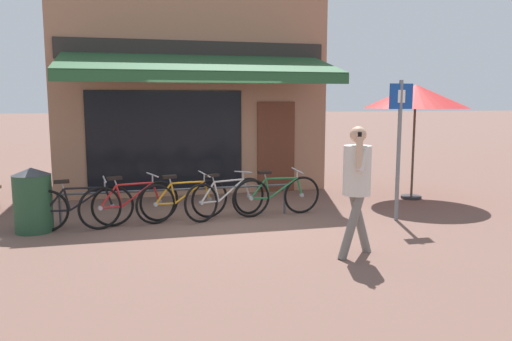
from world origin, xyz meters
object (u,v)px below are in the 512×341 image
at_px(pedestrian_adult, 357,177).
at_px(parking_sign, 399,136).
at_px(bicycle_green, 277,195).
at_px(bicycle_black, 80,207).
at_px(bicycle_orange, 183,200).
at_px(cafe_parasol, 416,97).
at_px(bicycle_red, 130,203).
at_px(bicycle_silver, 226,198).
at_px(litter_bin, 33,200).

height_order(pedestrian_adult, parking_sign, parking_sign).
xyz_separation_m(bicycle_green, parking_sign, (1.99, -0.86, 1.13)).
relative_size(bicycle_black, pedestrian_adult, 0.97).
distance_m(bicycle_black, parking_sign, 5.61).
relative_size(bicycle_orange, cafe_parasol, 0.69).
relative_size(bicycle_red, bicycle_silver, 1.03).
xyz_separation_m(bicycle_red, bicycle_silver, (1.69, 0.15, -0.02)).
relative_size(pedestrian_adult, cafe_parasol, 0.73).
relative_size(bicycle_black, bicycle_silver, 1.07).
xyz_separation_m(bicycle_orange, bicycle_silver, (0.78, 0.06, -0.01)).
bearing_deg(bicycle_orange, litter_bin, 168.48).
bearing_deg(bicycle_black, parking_sign, -14.31).
relative_size(bicycle_orange, pedestrian_adult, 0.94).
bearing_deg(bicycle_orange, pedestrian_adult, -65.31).
xyz_separation_m(bicycle_orange, parking_sign, (3.72, -0.85, 1.14)).
bearing_deg(bicycle_green, bicycle_orange, 175.07).
height_order(bicycle_green, litter_bin, litter_bin).
height_order(bicycle_silver, litter_bin, litter_bin).
height_order(bicycle_red, cafe_parasol, cafe_parasol).
bearing_deg(bicycle_orange, bicycle_silver, -10.21).
bearing_deg(bicycle_red, litter_bin, 162.41).
distance_m(litter_bin, cafe_parasol, 7.76).
relative_size(bicycle_black, bicycle_green, 1.01).
bearing_deg(bicycle_black, pedestrian_adult, -39.36).
distance_m(bicycle_black, bicycle_green, 3.46).
bearing_deg(litter_bin, pedestrian_adult, -28.32).
bearing_deg(parking_sign, bicycle_green, 156.72).
bearing_deg(bicycle_silver, litter_bin, 159.11).
height_order(bicycle_orange, parking_sign, parking_sign).
distance_m(bicycle_red, bicycle_silver, 1.70).
xyz_separation_m(bicycle_red, bicycle_orange, (0.91, 0.09, -0.01)).
bearing_deg(bicycle_red, cafe_parasol, -10.11).
bearing_deg(bicycle_orange, cafe_parasol, -4.92).
distance_m(bicycle_green, litter_bin, 4.18).
height_order(bicycle_green, cafe_parasol, cafe_parasol).
relative_size(bicycle_black, bicycle_orange, 1.04).
distance_m(bicycle_black, cafe_parasol, 7.11).
distance_m(pedestrian_adult, parking_sign, 2.40).
relative_size(bicycle_red, bicycle_green, 0.97).
height_order(bicycle_silver, pedestrian_adult, pedestrian_adult).
bearing_deg(bicycle_black, bicycle_red, -1.12).
relative_size(bicycle_black, litter_bin, 1.65).
xyz_separation_m(pedestrian_adult, cafe_parasol, (2.97, 3.43, 1.10)).
height_order(bicycle_green, parking_sign, parking_sign).
relative_size(bicycle_orange, bicycle_green, 0.97).
xyz_separation_m(bicycle_black, bicycle_red, (0.81, 0.09, 0.01)).
relative_size(bicycle_silver, parking_sign, 0.66).
height_order(litter_bin, cafe_parasol, cafe_parasol).
distance_m(bicycle_orange, parking_sign, 3.99).
height_order(bicycle_red, bicycle_green, bicycle_red).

